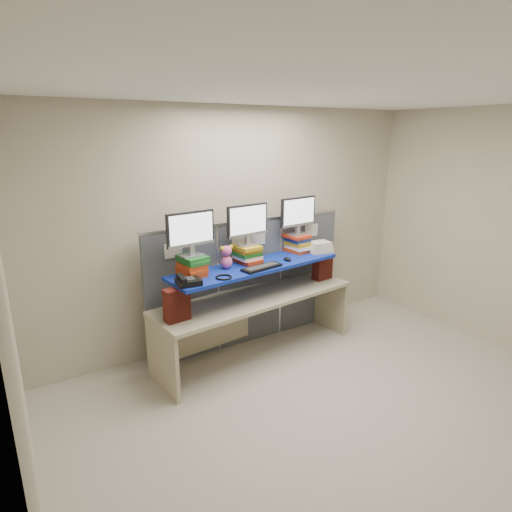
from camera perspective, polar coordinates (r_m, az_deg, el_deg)
room at (r=3.62m, az=13.69°, el=-1.88°), size 5.00×4.00×2.80m
cubicle_partition at (r=5.16m, az=-0.86°, el=-3.42°), size 2.60×0.06×1.53m
desk at (r=4.89m, az=-0.00°, el=-6.89°), size 2.46×0.95×0.73m
brick_pier_left at (r=4.23m, az=-10.52°, el=-6.39°), size 0.25×0.16×0.33m
brick_pier_right at (r=5.39m, az=8.84°, el=-1.36°), size 0.25×0.16×0.33m
blue_board at (r=4.72m, az=-0.00°, el=-1.38°), size 2.07×0.72×0.04m
book_stack_left at (r=4.39m, az=-8.50°, el=-1.26°), size 0.29×0.35×0.20m
book_stack_center at (r=4.76m, az=-1.18°, el=0.31°), size 0.29×0.32×0.20m
book_stack_right at (r=5.24m, az=5.55°, el=1.73°), size 0.28×0.32×0.21m
monitor_left at (r=4.30m, az=-8.69°, el=3.29°), size 0.52×0.17×0.45m
monitor_center at (r=4.68m, az=-1.14°, el=4.51°), size 0.52×0.17×0.45m
monitor_right at (r=5.15m, az=5.64°, el=5.65°), size 0.52×0.17×0.45m
keyboard at (r=4.57m, az=0.78°, el=-1.53°), size 0.49×0.23×0.03m
mouse at (r=4.87m, az=4.20°, el=-0.41°), size 0.10×0.13×0.04m
desk_phone at (r=4.14m, az=-9.10°, el=-3.34°), size 0.24×0.22×0.09m
headset at (r=4.29m, az=-4.32°, el=-2.83°), size 0.18×0.18×0.02m
plush_toy at (r=4.56m, az=-3.93°, el=-0.11°), size 0.15×0.11×0.25m
binder_stack at (r=5.26m, az=8.51°, el=1.16°), size 0.31×0.26×0.13m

